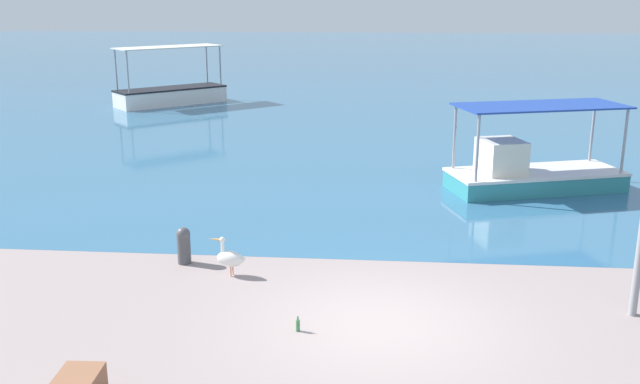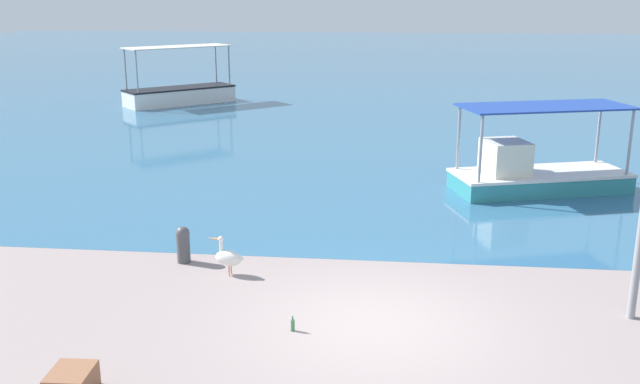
% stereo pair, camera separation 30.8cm
% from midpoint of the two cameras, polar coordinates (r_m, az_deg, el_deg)
% --- Properties ---
extents(ground, '(120.00, 120.00, 0.00)m').
position_cam_midpoint_polar(ground, '(12.44, 4.05, -10.48)').
color(ground, gray).
extents(harbor_water, '(110.00, 90.00, 0.00)m').
position_cam_midpoint_polar(harbor_water, '(59.43, 4.93, 10.32)').
color(harbor_water, '#34688C').
rests_on(harbor_water, ground).
extents(fishing_boat_far_right, '(5.26, 3.22, 2.45)m').
position_cam_midpoint_polar(fishing_boat_far_right, '(21.17, 16.02, 1.66)').
color(fishing_boat_far_right, teal).
rests_on(fishing_boat_far_right, harbor_water).
extents(fishing_boat_outer, '(5.24, 5.00, 2.89)m').
position_cam_midpoint_polar(fishing_boat_outer, '(37.16, -12.08, 7.77)').
color(fishing_boat_outer, white).
rests_on(fishing_boat_outer, harbor_water).
extents(pelican, '(0.80, 0.40, 0.80)m').
position_cam_midpoint_polar(pelican, '(14.39, -7.84, -5.24)').
color(pelican, '#E0997A').
rests_on(pelican, ground).
extents(mooring_bollard, '(0.29, 0.29, 0.79)m').
position_cam_midpoint_polar(mooring_bollard, '(15.18, -11.42, -4.12)').
color(mooring_bollard, '#47474C').
rests_on(mooring_bollard, ground).
extents(glass_bottle, '(0.07, 0.07, 0.27)m').
position_cam_midpoint_polar(glass_bottle, '(12.13, -2.52, -10.60)').
color(glass_bottle, '#3F7F4C').
rests_on(glass_bottle, ground).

